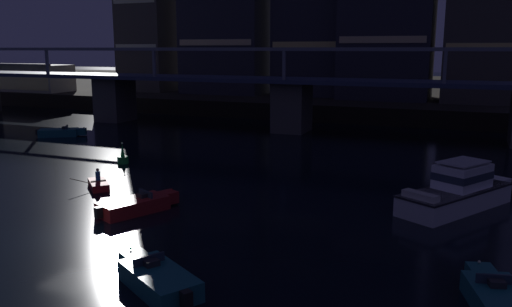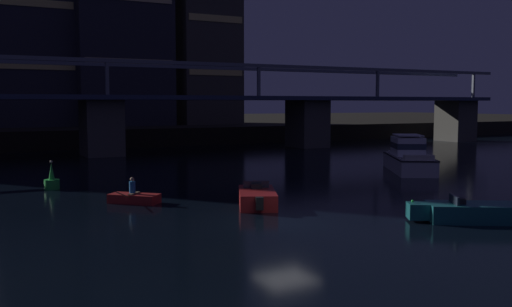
{
  "view_description": "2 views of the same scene",
  "coord_description": "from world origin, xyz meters",
  "views": [
    {
      "loc": [
        18.08,
        -19.59,
        9.28
      ],
      "look_at": [
        4.12,
        15.1,
        1.71
      ],
      "focal_mm": 36.5,
      "sensor_mm": 36.0,
      "label": 1
    },
    {
      "loc": [
        -12.41,
        -21.13,
        5.21
      ],
      "look_at": [
        5.18,
        12.86,
        1.83
      ],
      "focal_mm": 40.09,
      "sensor_mm": 36.0,
      "label": 2
    }
  ],
  "objects": [
    {
      "name": "speedboat_mid_left",
      "position": [
        0.93,
        4.56,
        0.41
      ],
      "size": [
        3.25,
        5.01,
        1.16
      ],
      "color": "maroon",
      "rests_on": "ground"
    },
    {
      "name": "speedboat_near_right",
      "position": [
        7.33,
        -3.37,
        0.41
      ],
      "size": [
        4.84,
        3.68,
        1.16
      ],
      "color": "#196066",
      "rests_on": "ground"
    },
    {
      "name": "dinghy_with_paddler",
      "position": [
        -4.51,
        8.01,
        0.28
      ],
      "size": [
        2.64,
        2.62,
        1.36
      ],
      "color": "maroon",
      "rests_on": "ground"
    },
    {
      "name": "cabin_cruiser_near_left",
      "position": [
        18.13,
        12.35,
        1.05
      ],
      "size": [
        6.48,
        8.89,
        2.79
      ],
      "color": "silver",
      "rests_on": "ground"
    },
    {
      "name": "river_bridge",
      "position": [
        -0.0,
        36.21,
        4.17
      ],
      "size": [
        102.57,
        6.4,
        9.38
      ],
      "color": "#4C4944",
      "rests_on": "ground"
    },
    {
      "name": "ground_plane",
      "position": [
        0.0,
        0.0,
        0.0
      ],
      "size": [
        400.0,
        400.0,
        0.0
      ],
      "primitive_type": "plane",
      "color": "black"
    },
    {
      "name": "channel_buoy",
      "position": [
        -7.64,
        15.04,
        0.48
      ],
      "size": [
        0.9,
        0.9,
        1.76
      ],
      "color": "green",
      "rests_on": "ground"
    },
    {
      "name": "far_riverbank",
      "position": [
        0.0,
        84.22,
        1.1
      ],
      "size": [
        240.0,
        80.0,
        2.2
      ],
      "primitive_type": "cube",
      "color": "black",
      "rests_on": "ground"
    }
  ]
}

